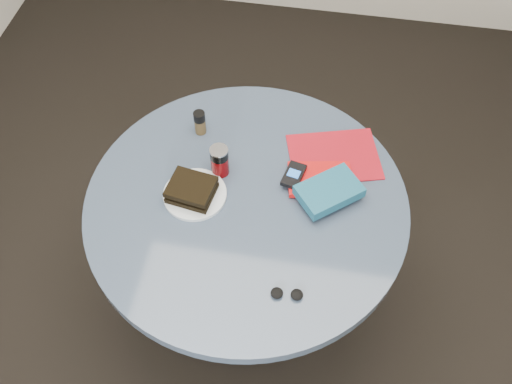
% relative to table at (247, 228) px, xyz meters
% --- Properties ---
extents(ground, '(4.00, 4.00, 0.00)m').
position_rel_table_xyz_m(ground, '(0.00, 0.00, -0.59)').
color(ground, black).
rests_on(ground, ground).
extents(table, '(1.00, 1.00, 0.75)m').
position_rel_table_xyz_m(table, '(0.00, 0.00, 0.00)').
color(table, black).
rests_on(table, ground).
extents(plate, '(0.20, 0.20, 0.01)m').
position_rel_table_xyz_m(plate, '(-0.16, -0.01, 0.17)').
color(plate, silver).
rests_on(plate, table).
extents(sandwich, '(0.15, 0.13, 0.05)m').
position_rel_table_xyz_m(sandwich, '(-0.17, -0.02, 0.20)').
color(sandwich, black).
rests_on(sandwich, plate).
extents(soda_can, '(0.07, 0.07, 0.11)m').
position_rel_table_xyz_m(soda_can, '(-0.10, 0.10, 0.22)').
color(soda_can, '#630407').
rests_on(soda_can, table).
extents(pepper_grinder, '(0.05, 0.05, 0.09)m').
position_rel_table_xyz_m(pepper_grinder, '(-0.20, 0.25, 0.21)').
color(pepper_grinder, '#48381E').
rests_on(pepper_grinder, table).
extents(magazine, '(0.34, 0.29, 0.01)m').
position_rel_table_xyz_m(magazine, '(0.25, 0.22, 0.17)').
color(magazine, maroon).
rests_on(magazine, table).
extents(red_book, '(0.22, 0.16, 0.02)m').
position_rel_table_xyz_m(red_book, '(0.21, 0.11, 0.18)').
color(red_book, '#B90E0E').
rests_on(red_book, magazine).
extents(novel, '(0.22, 0.21, 0.04)m').
position_rel_table_xyz_m(novel, '(0.25, 0.05, 0.20)').
color(novel, navy).
rests_on(novel, red_book).
extents(mp3_player, '(0.07, 0.11, 0.02)m').
position_rel_table_xyz_m(mp3_player, '(0.13, 0.10, 0.19)').
color(mp3_player, black).
rests_on(mp3_player, red_book).
extents(headphones, '(0.09, 0.04, 0.02)m').
position_rel_table_xyz_m(headphones, '(0.17, -0.30, 0.17)').
color(headphones, black).
rests_on(headphones, table).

